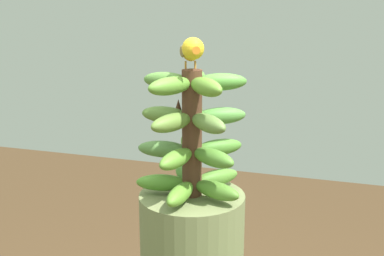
{
  "coord_description": "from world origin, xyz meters",
  "views": [
    {
      "loc": [
        1.12,
        0.35,
        1.83
      ],
      "look_at": [
        0.0,
        0.0,
        1.53
      ],
      "focal_mm": 44.75,
      "sensor_mm": 36.0,
      "label": 1
    }
  ],
  "objects": [
    {
      "name": "banana_bunch",
      "position": [
        -0.0,
        -0.0,
        1.52
      ],
      "size": [
        0.29,
        0.29,
        0.33
      ],
      "color": "#4C2D1E",
      "rests_on": "banana_tree"
    },
    {
      "name": "perched_bird",
      "position": [
        -0.01,
        -0.0,
        1.73
      ],
      "size": [
        0.19,
        0.11,
        0.08
      ],
      "color": "#C68933",
      "rests_on": "banana_bunch"
    }
  ]
}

